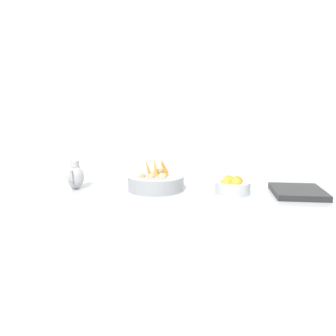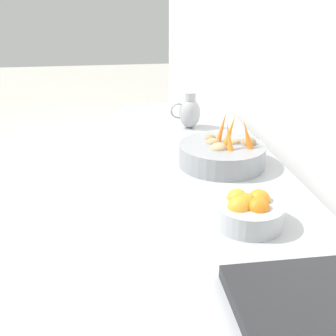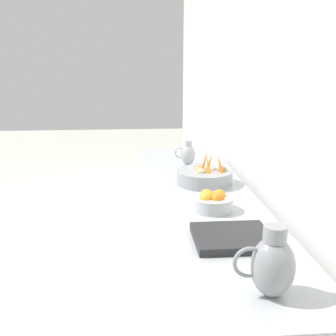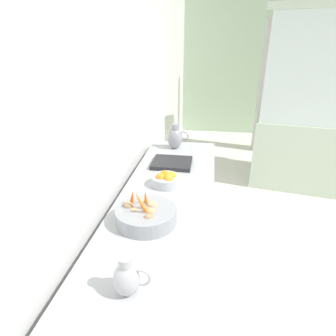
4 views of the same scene
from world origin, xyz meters
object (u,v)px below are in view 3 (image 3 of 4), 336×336
orange_bowl (212,201)px  metal_pitcher_short (188,154)px  vegetable_colander (205,176)px  metal_pitcher_tall (272,264)px

orange_bowl → metal_pitcher_short: metal_pitcher_short is taller
vegetable_colander → metal_pitcher_tall: (0.00, 1.32, 0.06)m
metal_pitcher_tall → vegetable_colander: bearing=-90.1°
vegetable_colander → metal_pitcher_tall: metal_pitcher_tall is taller
orange_bowl → metal_pitcher_short: bearing=-90.1°
orange_bowl → metal_pitcher_tall: metal_pitcher_tall is taller
orange_bowl → metal_pitcher_tall: 0.84m
vegetable_colander → orange_bowl: vegetable_colander is taller
vegetable_colander → orange_bowl: (0.04, 0.49, -0.00)m
orange_bowl → metal_pitcher_short: (-0.00, -1.02, 0.04)m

